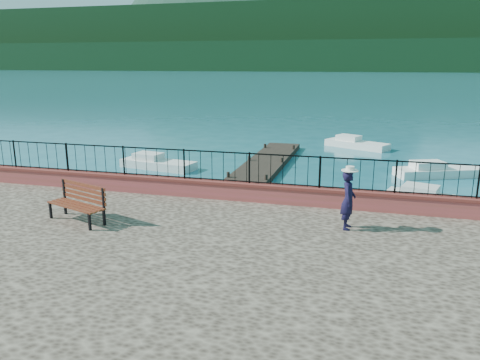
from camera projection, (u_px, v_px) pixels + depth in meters
The scene contains 13 objects.
ground at pixel (224, 288), 11.73m from camera, with size 2000.00×2000.00×0.00m, color #19596B.
parapet at pixel (258, 192), 14.83m from camera, with size 28.00×0.46×0.58m, color #B6414A.
railing at pixel (259, 169), 14.64m from camera, with size 27.00×0.05×0.95m, color black.
dock at pixel (257, 172), 23.43m from camera, with size 2.00×16.00×0.30m, color #2D231C.
far_forest at pixel (367, 56), 290.08m from camera, with size 900.00×60.00×18.00m, color black.
foothills at pixel (369, 39), 343.01m from camera, with size 900.00×120.00×44.00m, color black.
park_bench at pixel (78, 211), 12.94m from camera, with size 1.98×1.21×1.04m.
person at pixel (348, 200), 12.27m from camera, with size 0.57×0.38×1.57m, color black.
hat at pixel (350, 169), 12.06m from camera, with size 0.44×0.44×0.12m, color silver.
boat_0 at pixel (158, 161), 24.87m from camera, with size 4.13×1.30×0.80m, color silver.
boat_1 at pixel (435, 197), 18.23m from camera, with size 3.70×1.30×0.80m, color silver.
boat_2 at pixel (440, 168), 23.09m from camera, with size 4.34×1.30×0.80m, color white.
boat_4 at pixel (357, 142), 30.81m from camera, with size 4.17×1.30×0.80m, color silver.
Camera 1 is at (3.20, -10.23, 5.50)m, focal length 35.00 mm.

